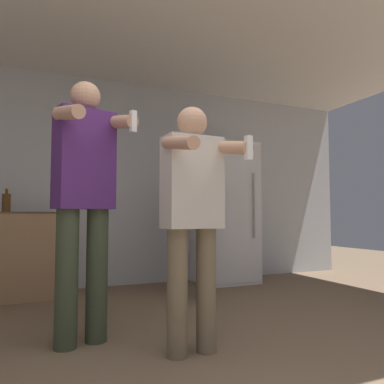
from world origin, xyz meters
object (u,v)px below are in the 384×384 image
bottle_short_whiskey (6,202)px  person_spectator_back (190,199)px  person_man_side (84,195)px  person_woman_foreground (193,209)px  refrigerator (225,213)px

bottle_short_whiskey → person_spectator_back: size_ratio=0.15×
bottle_short_whiskey → person_man_side: person_man_side is taller
person_woman_foreground → person_spectator_back: person_spectator_back is taller
bottle_short_whiskey → person_man_side: (0.57, -1.65, 0.00)m
refrigerator → person_man_side: size_ratio=1.01×
refrigerator → person_woman_foreground: 2.55m
person_man_side → person_spectator_back: (1.18, 0.95, 0.03)m
person_woman_foreground → person_spectator_back: bearing=67.8°
bottle_short_whiskey → person_woman_foreground: person_woman_foreground is taller
refrigerator → person_woman_foreground: bearing=-122.6°
person_woman_foreground → person_spectator_back: size_ratio=0.90×
person_spectator_back → bottle_short_whiskey: bearing=158.3°
person_woman_foreground → person_man_side: 0.76m
bottle_short_whiskey → person_man_side: bearing=-71.0°
refrigerator → person_man_side: (-1.99, -1.71, 0.10)m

